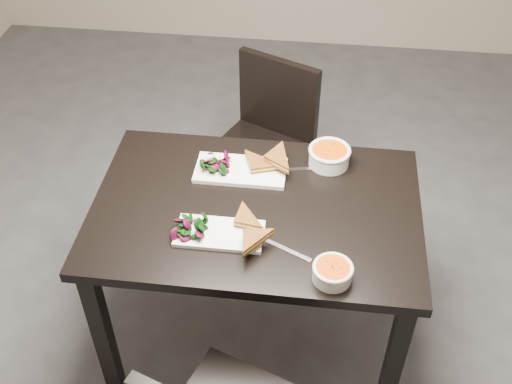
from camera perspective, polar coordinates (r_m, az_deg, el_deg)
ground at (r=2.91m, az=4.86°, el=-10.62°), size 5.00×5.00×0.00m
table at (r=2.33m, az=0.00°, el=-3.08°), size 1.20×0.80×0.75m
chair_far at (r=3.03m, az=0.96°, el=5.16°), size 0.56×0.56×0.85m
plate_near at (r=2.16m, az=-3.36°, el=-3.83°), size 0.31×0.15×0.02m
sandwich_near at (r=2.14m, az=-1.61°, el=-3.10°), size 0.17×0.14×0.05m
salad_near at (r=2.16m, az=-6.01°, el=-3.06°), size 0.10×0.09×0.04m
soup_bowl_near at (r=2.02m, az=7.05°, el=-7.29°), size 0.13×0.13×0.06m
cutlery_near at (r=2.11m, az=2.95°, el=-5.37°), size 0.17×0.09×0.00m
plate_far at (r=2.40m, az=-1.42°, el=1.99°), size 0.35×0.18×0.02m
sandwich_far at (r=2.36m, az=0.08°, el=2.32°), size 0.21×0.18×0.06m
salad_far at (r=2.40m, az=-3.80°, el=2.77°), size 0.11×0.10×0.05m
soup_bowl_far at (r=2.44m, az=6.75°, el=3.38°), size 0.17×0.17×0.07m
cutlery_far at (r=2.42m, az=3.65°, el=2.10°), size 0.18×0.05×0.00m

